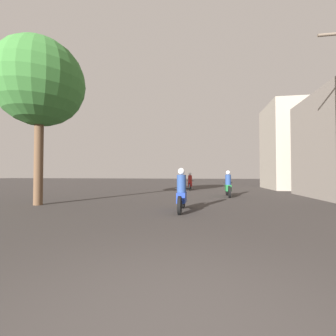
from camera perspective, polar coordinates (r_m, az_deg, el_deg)
The scene contains 5 objects.
motorcycle_blue at distance 7.96m, azimuth 3.47°, elevation -6.53°, with size 0.60×2.01×1.52m.
motorcycle_green at distance 13.48m, azimuth 15.01°, elevation -4.45°, with size 0.60×2.05×1.51m.
motorcycle_red at distance 18.48m, azimuth 5.63°, elevation -3.78°, with size 0.60×1.99×1.43m.
building_right_far at distance 22.44m, azimuth 29.30°, elevation 4.73°, with size 4.46×5.08×7.35m.
street_tree at distance 11.63m, azimuth -29.79°, elevation 18.17°, with size 3.70×3.70×7.07m.
Camera 1 is at (0.24, -1.73, 1.31)m, focal length 24.00 mm.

